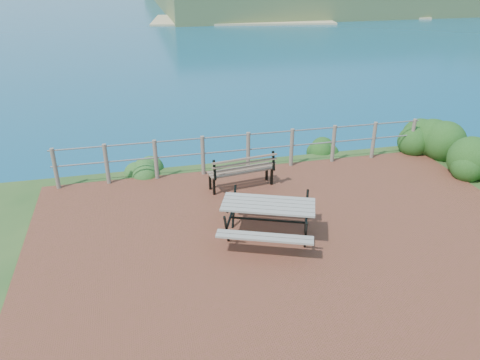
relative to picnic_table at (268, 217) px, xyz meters
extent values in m
cube|color=brown|center=(0.41, -0.19, -0.47)|extent=(10.00, 7.00, 0.12)
cylinder|color=#6B5B4C|center=(-4.19, 3.16, 0.05)|extent=(0.10, 0.10, 1.00)
cylinder|color=#6B5B4C|center=(-3.04, 3.16, 0.05)|extent=(0.10, 0.10, 1.00)
cylinder|color=#6B5B4C|center=(-1.89, 3.16, 0.05)|extent=(0.10, 0.10, 1.00)
cylinder|color=#6B5B4C|center=(-0.74, 3.16, 0.05)|extent=(0.10, 0.10, 1.00)
cylinder|color=#6B5B4C|center=(0.41, 3.16, 0.05)|extent=(0.10, 0.10, 1.00)
cylinder|color=#6B5B4C|center=(1.56, 3.16, 0.05)|extent=(0.10, 0.10, 1.00)
cylinder|color=#6B5B4C|center=(2.71, 3.16, 0.05)|extent=(0.10, 0.10, 1.00)
cylinder|color=#6B5B4C|center=(3.86, 3.16, 0.05)|extent=(0.10, 0.10, 1.00)
cylinder|color=#6B5B4C|center=(5.01, 3.16, 0.05)|extent=(0.10, 0.10, 1.00)
cylinder|color=slate|center=(0.41, 3.16, 0.50)|extent=(9.40, 0.04, 0.04)
cylinder|color=slate|center=(0.41, 3.16, 0.10)|extent=(9.40, 0.04, 0.04)
cube|color=gray|center=(0.00, 0.00, 0.26)|extent=(1.88, 1.30, 0.04)
cube|color=gray|center=(0.00, 0.00, -0.03)|extent=(1.71, 0.87, 0.04)
cube|color=gray|center=(0.00, 0.00, -0.03)|extent=(1.71, 0.87, 0.04)
cylinder|color=black|center=(0.00, 0.00, -0.07)|extent=(1.41, 0.59, 0.04)
cube|color=brown|center=(0.01, 2.24, -0.02)|extent=(1.60, 0.60, 0.04)
cube|color=brown|center=(0.01, 2.24, 0.25)|extent=(1.56, 0.34, 0.36)
cube|color=black|center=(0.01, 2.24, -0.24)|extent=(0.06, 0.06, 0.43)
cube|color=black|center=(0.01, 2.24, -0.24)|extent=(0.06, 0.06, 0.43)
cube|color=black|center=(0.01, 2.24, -0.24)|extent=(0.06, 0.06, 0.43)
cube|color=black|center=(0.01, 2.24, -0.24)|extent=(0.06, 0.06, 0.43)
ellipsoid|color=#193E13|center=(5.88, 1.41, -0.47)|extent=(1.22, 1.22, 1.73)
ellipsoid|color=#193E13|center=(5.45, 3.10, -0.47)|extent=(1.18, 1.18, 1.68)
ellipsoid|color=#26531F|center=(-2.17, 3.70, -0.47)|extent=(0.84, 0.84, 0.60)
ellipsoid|color=#193E13|center=(2.78, 3.98, -0.47)|extent=(0.74, 0.74, 0.47)
camera|label=1|loc=(-2.29, -7.39, 4.50)|focal=35.00mm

